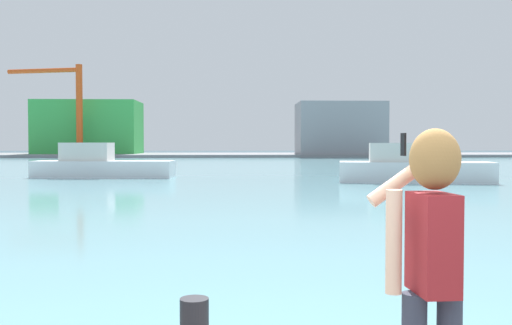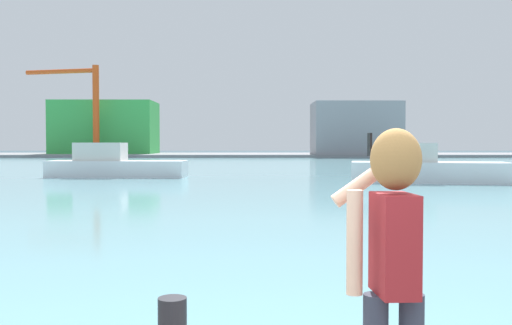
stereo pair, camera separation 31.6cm
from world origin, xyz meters
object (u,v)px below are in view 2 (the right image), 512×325
warehouse_right (355,128)px  boat_moored (114,165)px  person_photographer (392,250)px  boat_moored_2 (424,168)px  harbor_bollard (172,323)px  warehouse_left (106,128)px  port_crane (85,98)px

warehouse_right → boat_moored: bearing=-115.5°
person_photographer → boat_moored_2: person_photographer is taller
harbor_bollard → boat_moored_2: boat_moored_2 is taller
boat_moored_2 → warehouse_right: (6.86, 58.31, 3.70)m
boat_moored → warehouse_left: warehouse_left is taller
boat_moored → boat_moored_2: boat_moored is taller
harbor_bollard → boat_moored_2: size_ratio=0.05×
harbor_bollard → warehouse_left: 94.88m
person_photographer → warehouse_left: size_ratio=0.11×
harbor_bollard → port_crane: bearing=106.6°
person_photographer → boat_moored_2: (8.80, 28.31, -0.81)m
boat_moored_2 → warehouse_left: size_ratio=0.52×
warehouse_left → harbor_bollard: bearing=-75.4°
boat_moored → port_crane: (-17.09, 52.92, 8.42)m
boat_moored → warehouse_right: bearing=68.1°
harbor_bollard → warehouse_left: bearing=104.6°
warehouse_left → boat_moored: bearing=-75.3°
boat_moored → boat_moored_2: size_ratio=1.03×
boat_moored → port_crane: 56.25m
boat_moored → warehouse_left: 61.76m
boat_moored_2 → warehouse_right: bearing=94.5°
person_photographer → harbor_bollard: 2.19m
harbor_bollard → warehouse_right: (17.07, 85.20, 3.75)m
boat_moored → warehouse_right: size_ratio=0.67×
warehouse_right → person_photographer: bearing=-100.2°
warehouse_left → port_crane: size_ratio=1.20×
boat_moored → boat_moored_2: (18.40, -5.26, 0.01)m
harbor_bollard → port_crane: 89.14m
boat_moored → warehouse_left: size_ratio=0.54×
harbor_bollard → boat_moored: boat_moored is taller
person_photographer → boat_moored: 34.92m
person_photographer → warehouse_left: (-25.24, 93.18, 3.18)m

